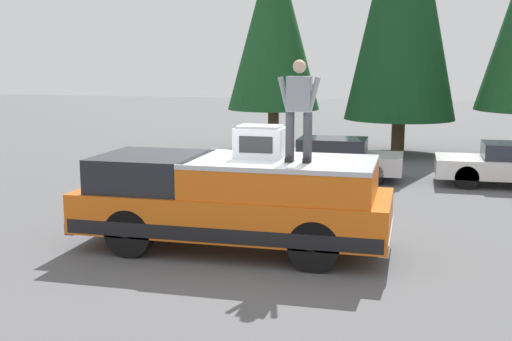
{
  "coord_description": "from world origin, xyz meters",
  "views": [
    {
      "loc": [
        -10.45,
        -2.55,
        3.33
      ],
      "look_at": [
        0.63,
        0.2,
        1.35
      ],
      "focal_mm": 44.72,
      "sensor_mm": 36.0,
      "label": 1
    }
  ],
  "objects_px": {
    "parked_car_silver": "(330,158)",
    "pickup_truck": "(233,201)",
    "compressor_unit": "(260,141)",
    "person_on_truck_bed": "(299,108)"
  },
  "relations": [
    {
      "from": "pickup_truck",
      "to": "parked_car_silver",
      "type": "height_order",
      "value": "pickup_truck"
    },
    {
      "from": "parked_car_silver",
      "to": "pickup_truck",
      "type": "bearing_deg",
      "value": 174.0
    },
    {
      "from": "compressor_unit",
      "to": "pickup_truck",
      "type": "bearing_deg",
      "value": 112.47
    },
    {
      "from": "parked_car_silver",
      "to": "compressor_unit",
      "type": "bearing_deg",
      "value": 177.42
    },
    {
      "from": "compressor_unit",
      "to": "person_on_truck_bed",
      "type": "height_order",
      "value": "person_on_truck_bed"
    },
    {
      "from": "person_on_truck_bed",
      "to": "pickup_truck",
      "type": "bearing_deg",
      "value": 82.3
    },
    {
      "from": "pickup_truck",
      "to": "person_on_truck_bed",
      "type": "bearing_deg",
      "value": -97.7
    },
    {
      "from": "person_on_truck_bed",
      "to": "parked_car_silver",
      "type": "relative_size",
      "value": 0.41
    },
    {
      "from": "compressor_unit",
      "to": "person_on_truck_bed",
      "type": "bearing_deg",
      "value": -114.92
    },
    {
      "from": "pickup_truck",
      "to": "person_on_truck_bed",
      "type": "distance_m",
      "value": 2.06
    }
  ]
}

